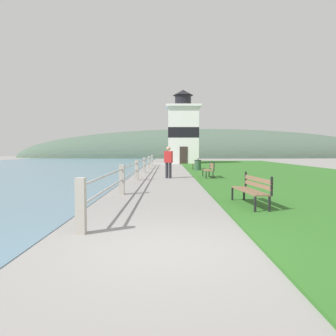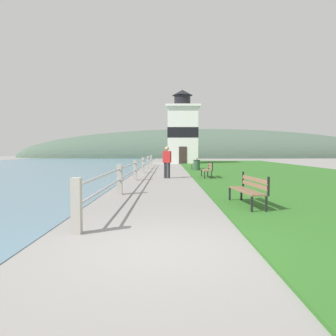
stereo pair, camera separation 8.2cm
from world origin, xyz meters
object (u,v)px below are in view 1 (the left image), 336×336
object	(u,v)px
park_bench_near	(253,188)
person_strolling	(169,161)
trash_bin	(198,165)
park_bench_far	(197,163)
park_bench_midway	(210,169)
lighthouse	(183,131)

from	to	relation	value
park_bench_near	person_strolling	distance (m)	9.81
park_bench_near	person_strolling	world-z (taller)	person_strolling
person_strolling	trash_bin	bearing A→B (deg)	-0.23
park_bench_far	person_strolling	distance (m)	8.56
park_bench_near	person_strolling	bearing A→B (deg)	-82.03
person_strolling	park_bench_midway	bearing A→B (deg)	-75.23
park_bench_far	trash_bin	distance (m)	1.73
park_bench_far	person_strolling	xyz separation A→B (m)	(-2.30, -8.23, 0.44)
lighthouse	trash_bin	world-z (taller)	lighthouse
park_bench_near	park_bench_far	distance (m)	17.75
park_bench_far	lighthouse	distance (m)	12.76
park_bench_far	lighthouse	world-z (taller)	lighthouse
lighthouse	trash_bin	bearing A→B (deg)	-87.95
park_bench_midway	lighthouse	size ratio (longest dim) A/B	0.19
park_bench_far	lighthouse	size ratio (longest dim) A/B	0.20
lighthouse	person_strolling	size ratio (longest dim) A/B	4.82
park_bench_near	trash_bin	bearing A→B (deg)	-95.53
park_bench_near	park_bench_midway	size ratio (longest dim) A/B	1.19
park_bench_midway	person_strolling	bearing A→B (deg)	-4.34
park_bench_midway	lighthouse	world-z (taller)	lighthouse
lighthouse	park_bench_near	bearing A→B (deg)	-88.92
park_bench_far	trash_bin	xyz separation A→B (m)	(-0.04, -1.72, -0.11)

